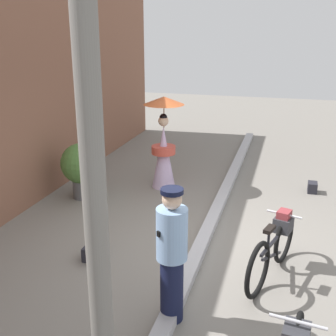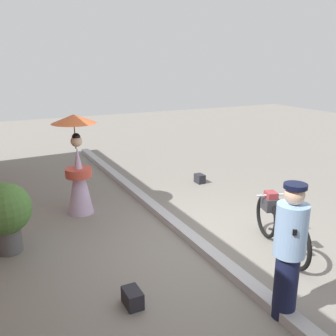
% 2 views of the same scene
% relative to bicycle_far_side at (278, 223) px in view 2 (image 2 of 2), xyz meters
% --- Properties ---
extents(ground_plane, '(30.00, 30.00, 0.00)m').
position_rel_bicycle_far_side_xyz_m(ground_plane, '(0.53, 1.06, -0.43)').
color(ground_plane, gray).
extents(sidewalk_curb, '(14.00, 0.20, 0.12)m').
position_rel_bicycle_far_side_xyz_m(sidewalk_curb, '(0.53, 1.06, -0.37)').
color(sidewalk_curb, '#B2B2B7').
rests_on(sidewalk_curb, ground_plane).
extents(bicycle_far_side, '(1.65, 0.62, 0.81)m').
position_rel_bicycle_far_side_xyz_m(bicycle_far_side, '(0.00, 0.00, 0.00)').
color(bicycle_far_side, black).
rests_on(bicycle_far_side, ground_plane).
extents(person_officer, '(0.34, 0.34, 1.59)m').
position_rel_bicycle_far_side_xyz_m(person_officer, '(-1.25, 1.05, 0.41)').
color(person_officer, '#141938').
rests_on(person_officer, ground_plane).
extents(person_with_parasol, '(0.82, 0.82, 1.87)m').
position_rel_bicycle_far_side_xyz_m(person_with_parasol, '(2.77, 2.36, 0.52)').
color(person_with_parasol, silver).
rests_on(person_with_parasol, ground_plane).
extents(potted_plant_by_door, '(0.79, 0.77, 1.09)m').
position_rel_bicycle_far_side_xyz_m(potted_plant_by_door, '(1.77, 3.68, 0.21)').
color(potted_plant_by_door, '#59595B').
rests_on(potted_plant_by_door, ground_plane).
extents(backpack_on_pavement, '(0.29, 0.19, 0.20)m').
position_rel_bicycle_far_side_xyz_m(backpack_on_pavement, '(-0.31, 2.50, -0.32)').
color(backpack_on_pavement, '#26262D').
rests_on(backpack_on_pavement, ground_plane).
extents(backpack_spare, '(0.26, 0.18, 0.21)m').
position_rel_bicycle_far_side_xyz_m(backpack_spare, '(3.29, -0.62, -0.32)').
color(backpack_spare, '#26262D').
rests_on(backpack_spare, ground_plane).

